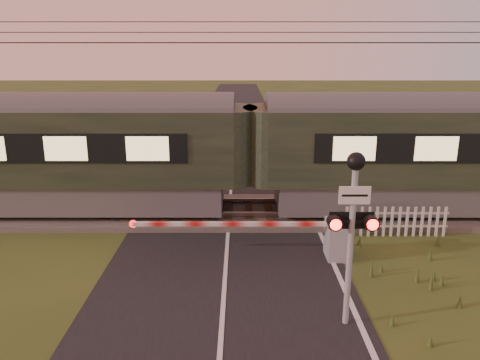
{
  "coord_description": "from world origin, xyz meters",
  "views": [
    {
      "loc": [
        0.36,
        -8.22,
        5.26
      ],
      "look_at": [
        0.36,
        3.2,
        2.1
      ],
      "focal_mm": 35.0,
      "sensor_mm": 36.0,
      "label": 1
    }
  ],
  "objects_px": {
    "train": "(250,152)",
    "crossing_signal": "(353,210)",
    "boom_gate": "(325,237)",
    "picket_fence": "(396,221)"
  },
  "relations": [
    {
      "from": "train",
      "to": "crossing_signal",
      "type": "height_order",
      "value": "train"
    },
    {
      "from": "train",
      "to": "boom_gate",
      "type": "height_order",
      "value": "train"
    },
    {
      "from": "train",
      "to": "boom_gate",
      "type": "distance_m",
      "value": 4.18
    },
    {
      "from": "crossing_signal",
      "to": "train",
      "type": "bearing_deg",
      "value": 105.45
    },
    {
      "from": "boom_gate",
      "to": "crossing_signal",
      "type": "height_order",
      "value": "crossing_signal"
    },
    {
      "from": "picket_fence",
      "to": "crossing_signal",
      "type": "bearing_deg",
      "value": -118.01
    },
    {
      "from": "boom_gate",
      "to": "crossing_signal",
      "type": "relative_size",
      "value": 1.8
    },
    {
      "from": "train",
      "to": "crossing_signal",
      "type": "distance_m",
      "value": 6.73
    },
    {
      "from": "crossing_signal",
      "to": "picket_fence",
      "type": "height_order",
      "value": "crossing_signal"
    },
    {
      "from": "boom_gate",
      "to": "crossing_signal",
      "type": "bearing_deg",
      "value": -92.05
    }
  ]
}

